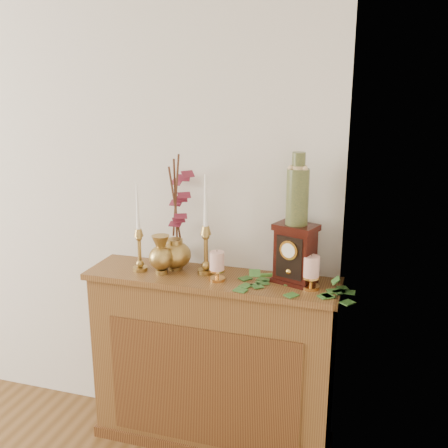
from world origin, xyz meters
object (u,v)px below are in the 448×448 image
(bud_vase, at_px, (161,255))
(mantel_clock, at_px, (295,254))
(ginger_jar, at_px, (180,216))
(candlestick_left, at_px, (139,243))
(candlestick_center, at_px, (206,242))
(ceramic_vase, at_px, (298,193))

(bud_vase, relative_size, mantel_clock, 0.68)
(mantel_clock, bearing_deg, ginger_jar, -165.22)
(candlestick_left, relative_size, candlestick_center, 0.89)
(candlestick_left, distance_m, ceramic_vase, 0.82)
(bud_vase, bearing_deg, candlestick_left, 175.90)
(ginger_jar, height_order, ceramic_vase, ceramic_vase)
(candlestick_left, relative_size, ginger_jar, 0.75)
(candlestick_left, height_order, ceramic_vase, ceramic_vase)
(mantel_clock, bearing_deg, bud_vase, -153.95)
(candlestick_center, distance_m, ginger_jar, 0.19)
(candlestick_left, bearing_deg, bud_vase, -4.10)
(candlestick_center, bearing_deg, candlestick_left, -169.99)
(candlestick_left, bearing_deg, ginger_jar, 33.53)
(candlestick_left, height_order, candlestick_center, candlestick_center)
(candlestick_center, bearing_deg, ceramic_vase, 1.56)
(candlestick_left, xyz_separation_m, bud_vase, (0.12, -0.01, -0.05))
(ceramic_vase, bearing_deg, candlestick_center, -178.44)
(candlestick_center, relative_size, ginger_jar, 0.84)
(candlestick_left, distance_m, mantel_clock, 0.76)
(ginger_jar, xyz_separation_m, ceramic_vase, (0.59, -0.04, 0.17))
(mantel_clock, bearing_deg, candlestick_center, -159.45)
(ginger_jar, bearing_deg, candlestick_center, -19.75)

